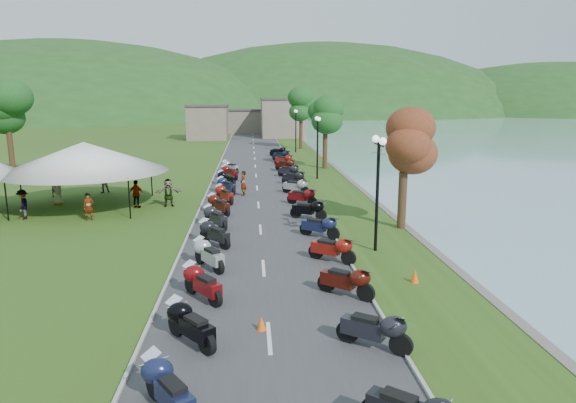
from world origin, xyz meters
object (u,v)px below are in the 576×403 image
object	(u,v)px
pedestrian_a	(90,220)
vendor_tent_main	(86,175)
pedestrian_b	(104,192)
pedestrian_c	(24,219)

from	to	relation	value
pedestrian_a	vendor_tent_main	bearing A→B (deg)	87.65
pedestrian_b	pedestrian_c	world-z (taller)	pedestrian_c
vendor_tent_main	pedestrian_c	bearing A→B (deg)	-131.18
vendor_tent_main	pedestrian_a	world-z (taller)	vendor_tent_main
vendor_tent_main	pedestrian_b	distance (m)	5.25
pedestrian_a	pedestrian_b	bearing A→B (deg)	80.07
pedestrian_a	pedestrian_b	xyz separation A→B (m)	(-1.51, 8.41, 0.00)
vendor_tent_main	pedestrian_b	bearing A→B (deg)	94.30
vendor_tent_main	pedestrian_b	world-z (taller)	vendor_tent_main
pedestrian_a	pedestrian_b	world-z (taller)	pedestrian_b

